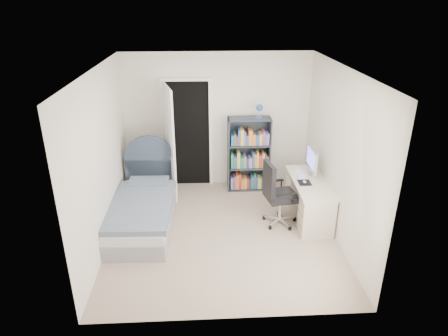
{
  "coord_description": "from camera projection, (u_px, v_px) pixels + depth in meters",
  "views": [
    {
      "loc": [
        -0.26,
        -5.28,
        3.38
      ],
      "look_at": [
        0.03,
        0.05,
        1.07
      ],
      "focal_mm": 32.0,
      "sensor_mm": 36.0,
      "label": 1
    }
  ],
  "objects": [
    {
      "name": "nightstand",
      "position": [
        155.0,
        170.0,
        7.45
      ],
      "size": [
        0.4,
        0.4,
        0.59
      ],
      "color": "tan",
      "rests_on": "ground"
    },
    {
      "name": "floor_lamp",
      "position": [
        171.0,
        165.0,
        7.11
      ],
      "size": [
        0.21,
        0.21,
        1.49
      ],
      "color": "silver",
      "rests_on": "ground"
    },
    {
      "name": "room_shell",
      "position": [
        222.0,
        158.0,
        5.7
      ],
      "size": [
        3.5,
        3.7,
        2.6
      ],
      "color": "gray",
      "rests_on": "ground"
    },
    {
      "name": "door",
      "position": [
        176.0,
        138.0,
        7.14
      ],
      "size": [
        0.92,
        0.81,
        2.06
      ],
      "color": "black",
      "rests_on": "ground"
    },
    {
      "name": "bed",
      "position": [
        144.0,
        209.0,
        6.33
      ],
      "size": [
        0.98,
        1.97,
        1.2
      ],
      "color": "gray",
      "rests_on": "ground"
    },
    {
      "name": "bookcase",
      "position": [
        249.0,
        157.0,
        7.37
      ],
      "size": [
        0.77,
        0.33,
        1.64
      ],
      "color": "#323B45",
      "rests_on": "ground"
    },
    {
      "name": "office_chair",
      "position": [
        276.0,
        191.0,
        6.21
      ],
      "size": [
        0.57,
        0.58,
        1.06
      ],
      "color": "silver",
      "rests_on": "ground"
    },
    {
      "name": "desk",
      "position": [
        309.0,
        197.0,
        6.48
      ],
      "size": [
        0.54,
        1.35,
        1.11
      ],
      "color": "beige",
      "rests_on": "ground"
    }
  ]
}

